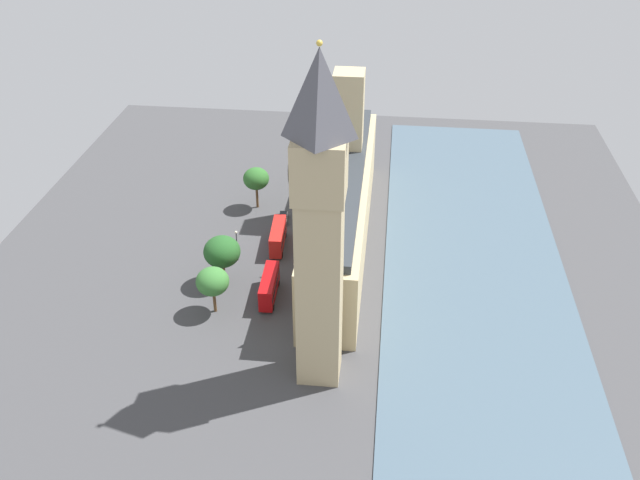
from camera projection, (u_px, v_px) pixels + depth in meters
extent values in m
plane|color=#424244|center=(332.00, 240.00, 144.01)|extent=(137.86, 137.86, 0.00)
cube|color=#475B6B|center=(471.00, 248.00, 141.25)|extent=(35.25, 124.07, 0.25)
cube|color=tan|center=(342.00, 211.00, 139.84)|extent=(10.56, 67.86, 14.74)
cube|color=tan|center=(348.00, 146.00, 145.24)|extent=(6.25, 6.25, 32.48)
cube|color=#2D3338|center=(343.00, 175.00, 135.41)|extent=(8.03, 65.14, 1.60)
cone|color=tan|center=(333.00, 112.00, 161.06)|extent=(1.20, 1.20, 2.77)
cone|color=tan|center=(324.00, 150.00, 144.18)|extent=(1.20, 1.20, 2.32)
cone|color=tan|center=(312.00, 197.00, 127.13)|extent=(1.20, 1.20, 2.44)
cone|color=tan|center=(297.00, 259.00, 110.19)|extent=(1.20, 1.20, 2.21)
cube|color=tan|center=(320.00, 292.00, 102.18)|extent=(6.57, 6.57, 32.42)
cube|color=tan|center=(319.00, 168.00, 91.00)|extent=(7.23, 7.23, 8.87)
cylinder|color=silver|center=(292.00, 167.00, 91.35)|extent=(0.25, 5.00, 5.00)
torus|color=black|center=(292.00, 167.00, 91.35)|extent=(0.24, 5.24, 5.24)
cylinder|color=silver|center=(323.00, 156.00, 94.15)|extent=(5.00, 0.25, 5.00)
torus|color=black|center=(323.00, 156.00, 94.15)|extent=(5.24, 0.24, 5.24)
pyramid|color=#4C4C54|center=(319.00, 94.00, 85.39)|extent=(7.23, 7.23, 11.86)
sphere|color=gold|center=(319.00, 43.00, 81.96)|extent=(0.80, 0.80, 0.80)
cube|color=#19472D|center=(304.00, 186.00, 162.64)|extent=(2.37, 4.93, 0.75)
cube|color=black|center=(304.00, 183.00, 162.46)|extent=(1.83, 2.83, 0.65)
cylinder|color=black|center=(308.00, 191.00, 161.57)|extent=(0.33, 0.71, 0.68)
cylinder|color=black|center=(301.00, 191.00, 161.55)|extent=(0.33, 0.71, 0.68)
cylinder|color=black|center=(308.00, 185.00, 164.13)|extent=(0.33, 0.71, 0.68)
cylinder|color=black|center=(301.00, 185.00, 164.11)|extent=(0.33, 0.71, 0.68)
cube|color=#B7B7BC|center=(283.00, 218.00, 150.20)|extent=(2.19, 4.84, 0.75)
cube|color=black|center=(283.00, 215.00, 150.02)|extent=(1.73, 2.76, 0.65)
cylinder|color=black|center=(287.00, 223.00, 149.12)|extent=(0.31, 0.70, 0.68)
cylinder|color=black|center=(279.00, 223.00, 149.16)|extent=(0.31, 0.70, 0.68)
cylinder|color=black|center=(287.00, 216.00, 151.65)|extent=(0.31, 0.70, 0.68)
cylinder|color=black|center=(280.00, 216.00, 151.69)|extent=(0.31, 0.70, 0.68)
cube|color=red|center=(278.00, 236.00, 140.46)|extent=(3.08, 10.62, 4.20)
cube|color=black|center=(278.00, 236.00, 140.42)|extent=(3.11, 10.23, 0.70)
cylinder|color=black|center=(282.00, 255.00, 138.46)|extent=(0.41, 1.12, 1.10)
cylinder|color=black|center=(271.00, 254.00, 138.57)|extent=(0.41, 1.12, 1.10)
cylinder|color=black|center=(285.00, 235.00, 144.63)|extent=(0.41, 1.12, 1.10)
cylinder|color=black|center=(275.00, 235.00, 144.74)|extent=(0.41, 1.12, 1.10)
cube|color=#B20C0F|center=(269.00, 286.00, 126.12)|extent=(2.82, 10.57, 4.20)
cube|color=black|center=(269.00, 285.00, 126.08)|extent=(2.87, 10.17, 0.70)
cylinder|color=black|center=(266.00, 283.00, 130.42)|extent=(0.38, 1.11, 1.10)
cylinder|color=black|center=(278.00, 283.00, 130.26)|extent=(0.38, 1.11, 1.10)
cylinder|color=black|center=(261.00, 307.00, 124.26)|extent=(0.38, 1.11, 1.10)
cylinder|color=black|center=(273.00, 307.00, 124.10)|extent=(0.38, 1.11, 1.10)
cylinder|color=black|center=(317.00, 170.00, 169.71)|extent=(0.66, 0.66, 1.41)
sphere|color=#8C6647|center=(317.00, 167.00, 169.26)|extent=(0.27, 0.27, 0.27)
cube|color=#336B60|center=(318.00, 171.00, 169.47)|extent=(0.31, 0.29, 0.25)
cylinder|color=maroon|center=(298.00, 245.00, 141.28)|extent=(0.66, 0.66, 1.41)
sphere|color=beige|center=(298.00, 241.00, 140.83)|extent=(0.27, 0.27, 0.27)
cube|color=gray|center=(299.00, 245.00, 141.04)|extent=(0.31, 0.29, 0.25)
cylinder|color=black|center=(300.00, 251.00, 139.31)|extent=(0.65, 0.65, 1.41)
sphere|color=#8C6647|center=(300.00, 248.00, 138.86)|extent=(0.27, 0.27, 0.27)
cube|color=gray|center=(301.00, 250.00, 139.40)|extent=(0.27, 0.32, 0.25)
cylinder|color=brown|center=(224.00, 273.00, 130.33)|extent=(0.56, 0.56, 4.46)
ellipsoid|color=#235623|center=(222.00, 252.00, 127.72)|extent=(6.93, 6.93, 5.89)
cylinder|color=brown|center=(257.00, 197.00, 154.47)|extent=(0.56, 0.56, 5.11)
ellipsoid|color=#2D6628|center=(256.00, 179.00, 151.91)|extent=(5.78, 5.78, 4.91)
cylinder|color=brown|center=(215.00, 301.00, 122.93)|extent=(0.56, 0.56, 4.42)
ellipsoid|color=#387533|center=(213.00, 281.00, 120.53)|extent=(5.91, 5.91, 5.02)
cylinder|color=black|center=(237.00, 247.00, 136.18)|extent=(0.18, 0.18, 6.32)
sphere|color=#F2EAC6|center=(236.00, 232.00, 134.31)|extent=(0.56, 0.56, 0.56)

